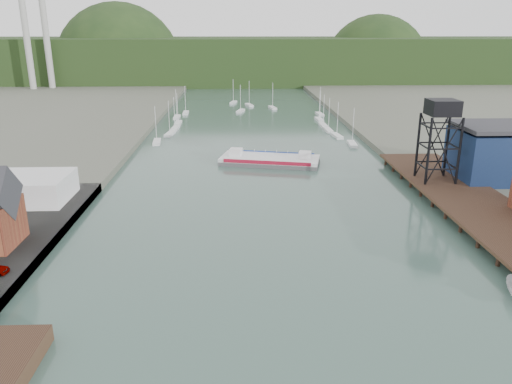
{
  "coord_description": "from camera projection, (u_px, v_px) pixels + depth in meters",
  "views": [
    {
      "loc": [
        -4.56,
        -36.66,
        30.89
      ],
      "look_at": [
        -1.42,
        45.7,
        4.0
      ],
      "focal_mm": 35.0,
      "sensor_mm": 36.0,
      "label": 1
    }
  ],
  "objects": [
    {
      "name": "distant_hills",
      "position": [
        237.0,
        62.0,
        327.49
      ],
      "size": [
        500.0,
        120.0,
        80.0
      ],
      "color": "black",
      "rests_on": "ground"
    },
    {
      "name": "marina_sailboats",
      "position": [
        250.0,
        120.0,
        176.01
      ],
      "size": [
        57.71,
        92.65,
        0.9
      ],
      "color": "silver",
      "rests_on": "ground"
    },
    {
      "name": "blue_shed",
      "position": [
        506.0,
        153.0,
        101.19
      ],
      "size": [
        20.5,
        14.5,
        11.3
      ],
      "color": "#0B1433",
      "rests_on": "east_land"
    },
    {
      "name": "east_pier",
      "position": [
        473.0,
        202.0,
        88.07
      ],
      "size": [
        14.0,
        70.0,
        2.45
      ],
      "color": "black",
      "rests_on": "ground"
    },
    {
      "name": "chain_ferry",
      "position": [
        270.0,
        160.0,
        120.32
      ],
      "size": [
        24.96,
        14.43,
        3.38
      ],
      "rotation": [
        0.0,
        0.0,
        -0.23
      ],
      "color": "#4E4D50",
      "rests_on": "ground"
    },
    {
      "name": "white_shed",
      "position": [
        18.0,
        188.0,
        89.29
      ],
      "size": [
        18.0,
        12.0,
        4.5
      ],
      "primitive_type": "cube",
      "color": "silver",
      "rests_on": "west_quay"
    },
    {
      "name": "smokestacks",
      "position": [
        36.0,
        31.0,
        252.31
      ],
      "size": [
        11.2,
        8.2,
        60.0
      ],
      "color": "#A6A6A1",
      "rests_on": "ground"
    },
    {
      "name": "lift_tower",
      "position": [
        442.0,
        113.0,
        96.08
      ],
      "size": [
        6.5,
        6.5,
        16.0
      ],
      "color": "black",
      "rests_on": "east_pier"
    }
  ]
}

